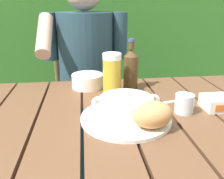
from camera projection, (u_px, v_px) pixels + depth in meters
The scene contains 12 objects.
dining_table at pixel (105, 141), 0.84m from camera, with size 1.36×0.82×0.73m.
chair_near_diner at pixel (87, 96), 1.68m from camera, with size 0.45×0.44×0.94m.
person_eating at pixel (86, 67), 1.41m from camera, with size 0.48×0.47×1.24m.
serving_plate at pixel (126, 118), 0.79m from camera, with size 0.30×0.30×0.01m.
soup_bowl at pixel (126, 107), 0.78m from camera, with size 0.22×0.17×0.07m.
bread_roll at pixel (153, 115), 0.71m from camera, with size 0.14×0.12×0.08m.
beer_glass at pixel (112, 74), 0.98m from camera, with size 0.08×0.08×0.17m.
beer_bottle at pixel (131, 68), 1.05m from camera, with size 0.06×0.06×0.22m.
water_glass_small at pixel (184, 104), 0.83m from camera, with size 0.07×0.07×0.07m.
butter_tub at pixel (220, 103), 0.87m from camera, with size 0.12×0.09×0.05m.
table_knife at pixel (162, 103), 0.91m from camera, with size 0.17×0.06×0.01m.
diner_bowl at pixel (88, 81), 1.08m from camera, with size 0.14×0.14×0.06m.
Camera 1 is at (-0.06, -0.72, 1.09)m, focal length 38.72 mm.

